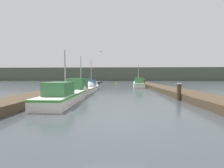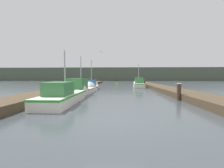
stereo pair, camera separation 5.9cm
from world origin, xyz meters
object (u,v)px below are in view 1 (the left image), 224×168
(fishing_boat_2, at_px, (92,86))
(seagull_lead, at_px, (101,52))
(mooring_piling_2, at_px, (144,83))
(fishing_boat_0, at_px, (68,95))
(fishing_boat_3, at_px, (138,84))
(mooring_piling_3, at_px, (179,92))
(channel_buoy, at_px, (116,84))
(mooring_piling_0, at_px, (87,84))
(mooring_piling_1, at_px, (89,83))
(fishing_boat_1, at_px, (82,89))

(fishing_boat_2, xyz_separation_m, seagull_lead, (1.44, -1.22, 4.25))
(mooring_piling_2, bearing_deg, fishing_boat_0, -116.80)
(fishing_boat_3, height_order, mooring_piling_3, fishing_boat_3)
(fishing_boat_3, xyz_separation_m, mooring_piling_3, (1.06, -13.22, 0.11))
(channel_buoy, distance_m, seagull_lead, 14.74)
(fishing_boat_0, bearing_deg, seagull_lead, 81.35)
(mooring_piling_0, bearing_deg, mooring_piling_3, -51.01)
(mooring_piling_3, bearing_deg, mooring_piling_1, 123.42)
(fishing_boat_2, xyz_separation_m, mooring_piling_1, (-1.17, 4.54, 0.30))
(fishing_boat_1, height_order, mooring_piling_1, fishing_boat_1)
(mooring_piling_3, bearing_deg, fishing_boat_2, 130.89)
(fishing_boat_3, distance_m, mooring_piling_0, 8.01)
(mooring_piling_1, distance_m, mooring_piling_3, 16.05)
(fishing_boat_1, xyz_separation_m, mooring_piling_0, (-1.02, 7.15, 0.12))
(channel_buoy, bearing_deg, fishing_boat_2, -103.49)
(fishing_boat_2, xyz_separation_m, mooring_piling_0, (-0.99, 1.84, 0.22))
(fishing_boat_1, height_order, seagull_lead, seagull_lead)
(mooring_piling_0, bearing_deg, channel_buoy, 69.61)
(fishing_boat_1, relative_size, fishing_boat_2, 1.20)
(mooring_piling_1, bearing_deg, mooring_piling_2, 4.76)
(fishing_boat_1, relative_size, fishing_boat_3, 0.91)
(channel_buoy, bearing_deg, mooring_piling_3, -77.92)
(fishing_boat_1, xyz_separation_m, seagull_lead, (1.41, 4.08, 4.15))
(fishing_boat_1, xyz_separation_m, mooring_piling_1, (-1.20, 9.85, 0.20))
(fishing_boat_1, relative_size, mooring_piling_3, 4.89)
(mooring_piling_2, xyz_separation_m, seagull_lead, (-6.27, -6.50, 4.03))
(fishing_boat_1, bearing_deg, mooring_piling_3, -21.73)
(seagull_lead, bearing_deg, mooring_piling_0, -90.18)
(fishing_boat_3, xyz_separation_m, mooring_piling_2, (1.10, 0.92, 0.10))
(mooring_piling_0, height_order, mooring_piling_1, mooring_piling_1)
(mooring_piling_0, bearing_deg, fishing_boat_0, -84.28)
(fishing_boat_0, relative_size, fishing_boat_2, 1.30)
(mooring_piling_2, height_order, channel_buoy, mooring_piling_2)
(fishing_boat_0, xyz_separation_m, fishing_boat_3, (6.45, 14.03, 0.05))
(fishing_boat_2, height_order, mooring_piling_0, fishing_boat_2)
(fishing_boat_0, height_order, mooring_piling_0, fishing_boat_0)
(mooring_piling_3, bearing_deg, channel_buoy, 102.08)
(fishing_boat_0, distance_m, seagull_lead, 9.51)
(channel_buoy, bearing_deg, fishing_boat_3, -66.95)
(mooring_piling_1, xyz_separation_m, mooring_piling_2, (8.89, 0.74, -0.08))
(fishing_boat_1, bearing_deg, channel_buoy, 83.68)
(fishing_boat_0, height_order, seagull_lead, seagull_lead)
(fishing_boat_3, bearing_deg, mooring_piling_2, 43.42)
(mooring_piling_2, distance_m, channel_buoy, 8.79)
(fishing_boat_0, bearing_deg, mooring_piling_3, 6.17)
(fishing_boat_1, distance_m, mooring_piling_2, 13.08)
(fishing_boat_2, distance_m, fishing_boat_3, 7.92)
(fishing_boat_1, bearing_deg, mooring_piling_1, 100.16)
(fishing_boat_2, xyz_separation_m, mooring_piling_3, (7.67, -8.86, 0.23))
(fishing_boat_3, bearing_deg, fishing_boat_1, -120.47)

